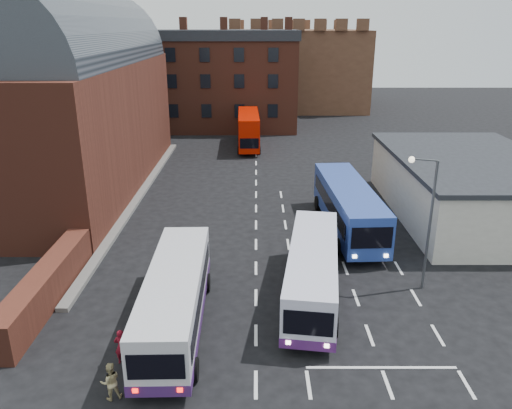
{
  "coord_description": "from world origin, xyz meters",
  "views": [
    {
      "loc": [
        0.01,
        -19.44,
        12.87
      ],
      "look_at": [
        0.0,
        10.0,
        2.2
      ],
      "focal_mm": 35.0,
      "sensor_mm": 36.0,
      "label": 1
    }
  ],
  "objects_px": {
    "bus_blue": "(348,205)",
    "street_lamp": "(426,212)",
    "bus_red_double": "(249,129)",
    "pedestrian_beige": "(110,381)",
    "bus_white_outbound": "(175,295)",
    "bus_white_inbound": "(313,268)",
    "pedestrian_red": "(121,347)"
  },
  "relations": [
    {
      "from": "bus_blue",
      "to": "street_lamp",
      "type": "distance_m",
      "value": 8.27
    },
    {
      "from": "bus_red_double",
      "to": "pedestrian_beige",
      "type": "relative_size",
      "value": 6.4
    },
    {
      "from": "bus_white_outbound",
      "to": "bus_white_inbound",
      "type": "xyz_separation_m",
      "value": [
        6.35,
        2.58,
        -0.02
      ]
    },
    {
      "from": "pedestrian_beige",
      "to": "bus_red_double",
      "type": "bearing_deg",
      "value": -118.87
    },
    {
      "from": "bus_blue",
      "to": "pedestrian_red",
      "type": "bearing_deg",
      "value": 47.4
    },
    {
      "from": "pedestrian_red",
      "to": "pedestrian_beige",
      "type": "height_order",
      "value": "pedestrian_red"
    },
    {
      "from": "bus_white_outbound",
      "to": "pedestrian_beige",
      "type": "height_order",
      "value": "bus_white_outbound"
    },
    {
      "from": "bus_blue",
      "to": "bus_red_double",
      "type": "distance_m",
      "value": 24.53
    },
    {
      "from": "bus_white_outbound",
      "to": "bus_red_double",
      "type": "bearing_deg",
      "value": 84.21
    },
    {
      "from": "bus_blue",
      "to": "pedestrian_red",
      "type": "relative_size",
      "value": 7.43
    },
    {
      "from": "bus_blue",
      "to": "pedestrian_beige",
      "type": "bearing_deg",
      "value": 51.49
    },
    {
      "from": "bus_white_inbound",
      "to": "pedestrian_red",
      "type": "bearing_deg",
      "value": 40.43
    },
    {
      "from": "bus_white_outbound",
      "to": "pedestrian_red",
      "type": "height_order",
      "value": "bus_white_outbound"
    },
    {
      "from": "bus_blue",
      "to": "pedestrian_beige",
      "type": "distance_m",
      "value": 19.38
    },
    {
      "from": "bus_white_outbound",
      "to": "pedestrian_beige",
      "type": "relative_size",
      "value": 6.82
    },
    {
      "from": "bus_red_double",
      "to": "street_lamp",
      "type": "bearing_deg",
      "value": 104.81
    },
    {
      "from": "bus_white_inbound",
      "to": "pedestrian_red",
      "type": "relative_size",
      "value": 6.63
    },
    {
      "from": "bus_white_outbound",
      "to": "bus_red_double",
      "type": "relative_size",
      "value": 1.06
    },
    {
      "from": "bus_white_outbound",
      "to": "pedestrian_red",
      "type": "xyz_separation_m",
      "value": [
        -1.8,
        -2.57,
        -0.86
      ]
    },
    {
      "from": "bus_red_double",
      "to": "street_lamp",
      "type": "xyz_separation_m",
      "value": [
        9.19,
        -31.13,
        2.15
      ]
    },
    {
      "from": "bus_white_inbound",
      "to": "bus_blue",
      "type": "height_order",
      "value": "bus_blue"
    },
    {
      "from": "bus_blue",
      "to": "bus_white_outbound",
      "type": "bearing_deg",
      "value": 46.42
    },
    {
      "from": "bus_white_inbound",
      "to": "bus_red_double",
      "type": "bearing_deg",
      "value": -75.45
    },
    {
      "from": "bus_white_outbound",
      "to": "bus_blue",
      "type": "height_order",
      "value": "bus_blue"
    },
    {
      "from": "bus_white_inbound",
      "to": "street_lamp",
      "type": "xyz_separation_m",
      "value": [
        5.59,
        1.0,
        2.56
      ]
    },
    {
      "from": "street_lamp",
      "to": "pedestrian_beige",
      "type": "bearing_deg",
      "value": -149.04
    },
    {
      "from": "pedestrian_beige",
      "to": "bus_blue",
      "type": "bearing_deg",
      "value": -147.99
    },
    {
      "from": "bus_white_outbound",
      "to": "bus_blue",
      "type": "relative_size",
      "value": 0.89
    },
    {
      "from": "pedestrian_red",
      "to": "pedestrian_beige",
      "type": "xyz_separation_m",
      "value": [
        0.12,
        -2.02,
        -0.02
      ]
    },
    {
      "from": "bus_blue",
      "to": "pedestrian_red",
      "type": "height_order",
      "value": "bus_blue"
    },
    {
      "from": "bus_white_inbound",
      "to": "pedestrian_beige",
      "type": "height_order",
      "value": "bus_white_inbound"
    },
    {
      "from": "bus_white_outbound",
      "to": "pedestrian_red",
      "type": "relative_size",
      "value": 6.61
    }
  ]
}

